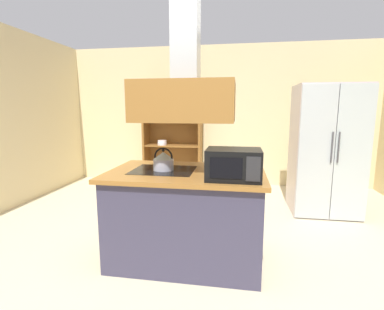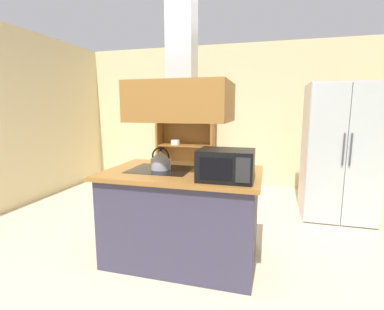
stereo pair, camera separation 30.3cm
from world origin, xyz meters
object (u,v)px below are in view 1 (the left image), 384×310
refrigerator (326,150)px  dish_cabinet (173,141)px  kettle (163,161)px  cutting_board (232,169)px  microwave (234,164)px

refrigerator → dish_cabinet: (-2.52, 1.21, -0.06)m
refrigerator → kettle: bearing=-140.3°
kettle → cutting_board: (0.66, 0.13, -0.08)m
refrigerator → dish_cabinet: bearing=154.3°
dish_cabinet → refrigerator: bearing=-25.7°
refrigerator → dish_cabinet: size_ratio=0.94×
refrigerator → kettle: 2.54m
refrigerator → microwave: refrigerator is taller
kettle → dish_cabinet: bearing=101.3°
dish_cabinet → cutting_board: 2.96m
dish_cabinet → kettle: dish_cabinet is taller
cutting_board → microwave: (0.02, -0.38, 0.12)m
microwave → cutting_board: bearing=92.8°
dish_cabinet → cutting_board: dish_cabinet is taller
dish_cabinet → microwave: dish_cabinet is taller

